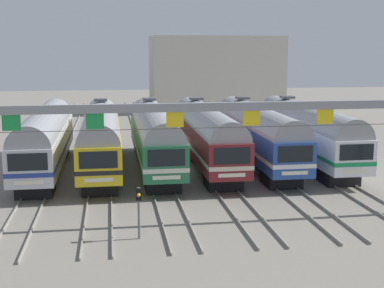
{
  "coord_description": "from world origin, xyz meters",
  "views": [
    {
      "loc": [
        -5.32,
        -41.17,
        9.31
      ],
      "look_at": [
        0.53,
        -2.43,
        2.32
      ],
      "focal_mm": 50.97,
      "sensor_mm": 36.0,
      "label": 1
    }
  ],
  "objects_px": {
    "commuter_train_yellow": "(101,136)",
    "commuter_train_maroon": "(206,133)",
    "catenary_gantry": "(214,124)",
    "commuter_train_silver": "(45,137)",
    "commuter_train_green": "(154,135)",
    "commuter_train_white": "(307,131)",
    "commuter_train_blue": "(257,132)",
    "yard_signal_mast": "(139,203)"
  },
  "relations": [
    {
      "from": "commuter_train_yellow",
      "to": "commuter_train_maroon",
      "type": "distance_m",
      "value": 8.14
    },
    {
      "from": "commuter_train_yellow",
      "to": "catenary_gantry",
      "type": "distance_m",
      "value": 15.05
    },
    {
      "from": "commuter_train_silver",
      "to": "commuter_train_green",
      "type": "distance_m",
      "value": 8.14
    },
    {
      "from": "commuter_train_green",
      "to": "commuter_train_maroon",
      "type": "height_order",
      "value": "same"
    },
    {
      "from": "commuter_train_silver",
      "to": "commuter_train_white",
      "type": "relative_size",
      "value": 1.0
    },
    {
      "from": "commuter_train_blue",
      "to": "catenary_gantry",
      "type": "xyz_separation_m",
      "value": [
        -6.11,
        -13.5,
        2.66
      ]
    },
    {
      "from": "commuter_train_yellow",
      "to": "commuter_train_white",
      "type": "xyz_separation_m",
      "value": [
        16.28,
        0.0,
        0.0
      ]
    },
    {
      "from": "commuter_train_maroon",
      "to": "commuter_train_blue",
      "type": "relative_size",
      "value": 1.0
    },
    {
      "from": "commuter_train_yellow",
      "to": "commuter_train_blue",
      "type": "bearing_deg",
      "value": 0.0
    },
    {
      "from": "commuter_train_white",
      "to": "yard_signal_mast",
      "type": "xyz_separation_m",
      "value": [
        -14.25,
        -15.49,
        -0.85
      ]
    },
    {
      "from": "commuter_train_silver",
      "to": "commuter_train_blue",
      "type": "xyz_separation_m",
      "value": [
        16.28,
        0.0,
        0.0
      ]
    },
    {
      "from": "commuter_train_silver",
      "to": "commuter_train_yellow",
      "type": "relative_size",
      "value": 1.0
    },
    {
      "from": "commuter_train_silver",
      "to": "catenary_gantry",
      "type": "height_order",
      "value": "catenary_gantry"
    },
    {
      "from": "commuter_train_green",
      "to": "commuter_train_blue",
      "type": "height_order",
      "value": "same"
    },
    {
      "from": "commuter_train_blue",
      "to": "commuter_train_white",
      "type": "relative_size",
      "value": 1.0
    },
    {
      "from": "commuter_train_green",
      "to": "commuter_train_yellow",
      "type": "bearing_deg",
      "value": 180.0
    },
    {
      "from": "commuter_train_silver",
      "to": "commuter_train_blue",
      "type": "distance_m",
      "value": 16.28
    },
    {
      "from": "commuter_train_green",
      "to": "commuter_train_blue",
      "type": "distance_m",
      "value": 8.14
    },
    {
      "from": "commuter_train_green",
      "to": "commuter_train_blue",
      "type": "xyz_separation_m",
      "value": [
        8.14,
        0.0,
        0.0
      ]
    },
    {
      "from": "commuter_train_maroon",
      "to": "commuter_train_white",
      "type": "bearing_deg",
      "value": 0.0
    },
    {
      "from": "commuter_train_white",
      "to": "catenary_gantry",
      "type": "relative_size",
      "value": 0.71
    },
    {
      "from": "commuter_train_white",
      "to": "yard_signal_mast",
      "type": "distance_m",
      "value": 21.06
    },
    {
      "from": "commuter_train_silver",
      "to": "commuter_train_green",
      "type": "xyz_separation_m",
      "value": [
        8.14,
        0.0,
        0.0
      ]
    },
    {
      "from": "commuter_train_green",
      "to": "yard_signal_mast",
      "type": "xyz_separation_m",
      "value": [
        -2.04,
        -15.49,
        -0.85
      ]
    },
    {
      "from": "commuter_train_white",
      "to": "commuter_train_silver",
      "type": "bearing_deg",
      "value": -179.99
    },
    {
      "from": "commuter_train_yellow",
      "to": "commuter_train_blue",
      "type": "height_order",
      "value": "same"
    },
    {
      "from": "commuter_train_yellow",
      "to": "catenary_gantry",
      "type": "height_order",
      "value": "catenary_gantry"
    },
    {
      "from": "commuter_train_white",
      "to": "commuter_train_maroon",
      "type": "bearing_deg",
      "value": 180.0
    },
    {
      "from": "commuter_train_yellow",
      "to": "commuter_train_white",
      "type": "height_order",
      "value": "same"
    },
    {
      "from": "commuter_train_green",
      "to": "commuter_train_white",
      "type": "height_order",
      "value": "same"
    },
    {
      "from": "commuter_train_yellow",
      "to": "yard_signal_mast",
      "type": "distance_m",
      "value": 15.65
    },
    {
      "from": "commuter_train_silver",
      "to": "commuter_train_maroon",
      "type": "distance_m",
      "value": 12.21
    },
    {
      "from": "catenary_gantry",
      "to": "yard_signal_mast",
      "type": "distance_m",
      "value": 5.73
    },
    {
      "from": "commuter_train_yellow",
      "to": "commuter_train_white",
      "type": "relative_size",
      "value": 1.0
    },
    {
      "from": "commuter_train_maroon",
      "to": "commuter_train_blue",
      "type": "distance_m",
      "value": 4.07
    },
    {
      "from": "catenary_gantry",
      "to": "commuter_train_blue",
      "type": "bearing_deg",
      "value": 65.66
    },
    {
      "from": "commuter_train_blue",
      "to": "commuter_train_yellow",
      "type": "bearing_deg",
      "value": 180.0
    },
    {
      "from": "catenary_gantry",
      "to": "commuter_train_green",
      "type": "bearing_deg",
      "value": 98.57
    },
    {
      "from": "yard_signal_mast",
      "to": "commuter_train_green",
      "type": "bearing_deg",
      "value": 82.52
    },
    {
      "from": "commuter_train_blue",
      "to": "commuter_train_green",
      "type": "bearing_deg",
      "value": 180.0
    },
    {
      "from": "commuter_train_green",
      "to": "commuter_train_white",
      "type": "relative_size",
      "value": 1.0
    },
    {
      "from": "catenary_gantry",
      "to": "yard_signal_mast",
      "type": "bearing_deg",
      "value": -153.92
    }
  ]
}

